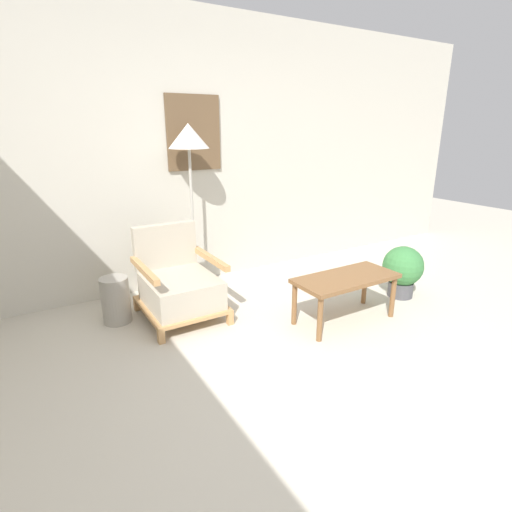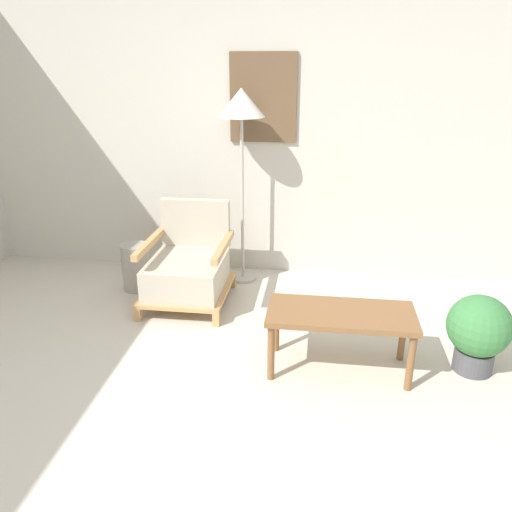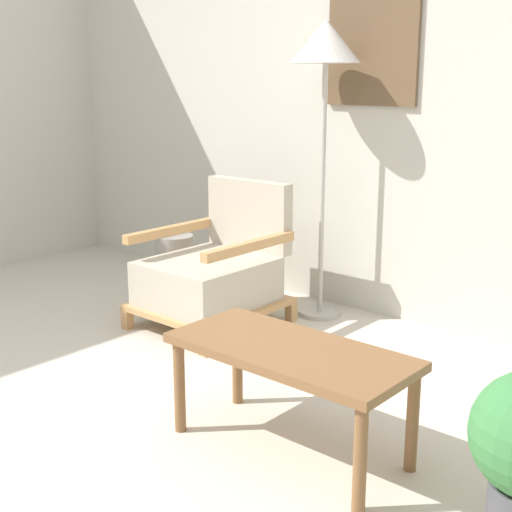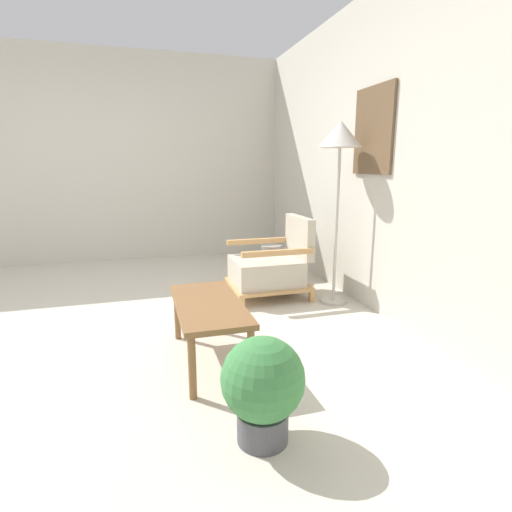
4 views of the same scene
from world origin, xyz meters
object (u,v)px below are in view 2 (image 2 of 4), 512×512
at_px(vase, 136,267).
at_px(potted_plant, 478,330).
at_px(floor_lamp, 241,114).
at_px(armchair, 188,268).
at_px(coffee_table, 341,319).

bearing_deg(vase, potted_plant, -19.40).
bearing_deg(floor_lamp, vase, -159.14).
xyz_separation_m(armchair, floor_lamp, (0.36, 0.50, 1.15)).
distance_m(coffee_table, potted_plant, 0.86).
relative_size(armchair, floor_lamp, 0.47).
relative_size(armchair, vase, 1.94).
distance_m(vase, potted_plant, 2.69).
bearing_deg(armchair, potted_plant, -19.57).
bearing_deg(floor_lamp, potted_plant, -36.28).
bearing_deg(vase, armchair, -18.74).
relative_size(floor_lamp, potted_plant, 3.22).
height_order(coffee_table, potted_plant, potted_plant).
height_order(floor_lamp, vase, floor_lamp).
height_order(vase, potted_plant, potted_plant).
bearing_deg(armchair, floor_lamp, 54.20).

